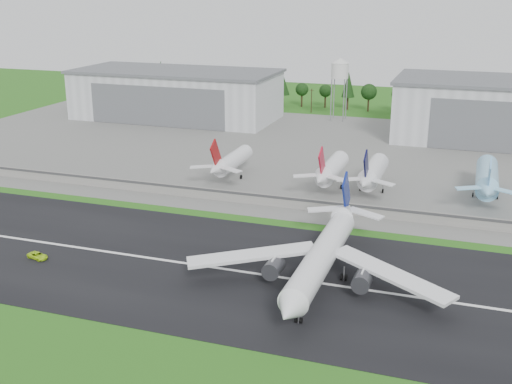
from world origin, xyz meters
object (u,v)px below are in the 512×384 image
at_px(parked_jet_red_b, 330,170).
at_px(ground_vehicle, 38,256).
at_px(main_airliner, 321,264).
at_px(parked_jet_red_a, 229,162).
at_px(parked_jet_skyblue, 487,179).
at_px(parked_jet_navy, 372,174).

bearing_deg(parked_jet_red_b, ground_vehicle, -124.98).
relative_size(main_airliner, parked_jet_red_a, 1.89).
bearing_deg(parked_jet_skyblue, parked_jet_red_b, -173.81).
bearing_deg(parked_jet_skyblue, ground_vehicle, -140.96).
bearing_deg(parked_jet_navy, parked_jet_red_a, -179.92).
bearing_deg(parked_jet_red_a, parked_jet_navy, 0.08).
bearing_deg(parked_jet_navy, parked_jet_skyblue, 8.54).
xyz_separation_m(ground_vehicle, parked_jet_navy, (65.78, 75.42, 5.51)).
height_order(parked_jet_red_b, parked_jet_navy, parked_jet_navy).
distance_m(parked_jet_red_b, parked_jet_skyblue, 46.74).
relative_size(ground_vehicle, parked_jet_red_b, 0.17).
relative_size(parked_jet_red_b, parked_jet_navy, 1.00).
height_order(parked_jet_red_a, parked_jet_navy, parked_jet_navy).
distance_m(main_airliner, parked_jet_red_a, 81.69).
relative_size(main_airliner, ground_vehicle, 11.04).
relative_size(ground_vehicle, parked_jet_skyblue, 0.14).
bearing_deg(parked_jet_skyblue, parked_jet_red_a, -176.37).
distance_m(main_airliner, ground_vehicle, 66.52).
distance_m(main_airliner, parked_jet_skyblue, 79.41).
xyz_separation_m(main_airliner, parked_jet_red_b, (-13.10, 67.01, 1.34)).
height_order(parked_jet_red_a, parked_jet_red_b, parked_jet_red_b).
xyz_separation_m(main_airliner, ground_vehicle, (-65.86, -8.40, -4.05)).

